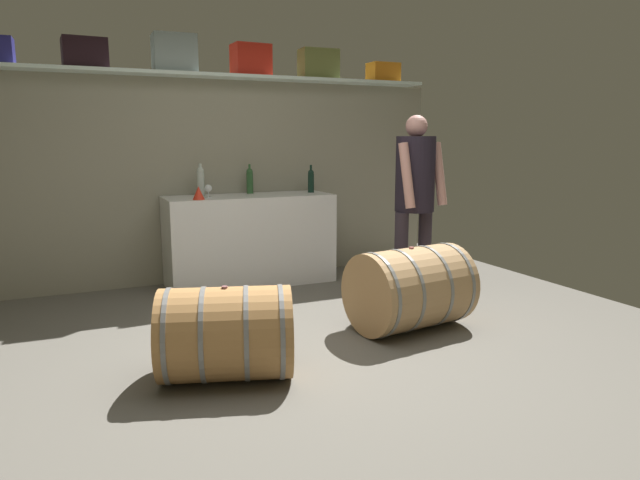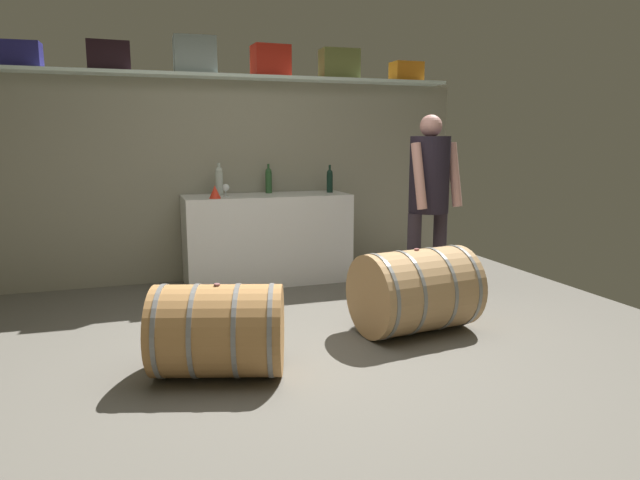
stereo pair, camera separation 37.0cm
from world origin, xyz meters
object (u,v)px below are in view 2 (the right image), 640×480
wine_glass (226,188)px  red_funnel (215,192)px  toolcase_black (108,57)px  wine_barrel_near (218,330)px  wine_bottle_dark (330,180)px  toolcase_grey (195,56)px  wine_bottle_green (269,180)px  wine_bottle_clear (219,180)px  toolcase_navy (20,55)px  toolcase_orange (406,72)px  winemaker_pouring (429,189)px  work_cabinet (267,239)px  wine_barrel_far (415,291)px  toolcase_olive (339,64)px  toolcase_red (271,61)px

wine_glass → red_funnel: size_ratio=1.01×
toolcase_black → wine_barrel_near: (0.57, -2.39, -1.89)m
wine_bottle_dark → toolcase_grey: bearing=172.5°
toolcase_black → toolcase_grey: toolcase_grey is taller
wine_bottle_dark → wine_barrel_near: 2.78m
wine_bottle_green → wine_barrel_near: 2.64m
wine_bottle_clear → toolcase_navy: bearing=176.7°
toolcase_orange → winemaker_pouring: 1.81m
work_cabinet → wine_bottle_clear: (-0.45, 0.11, 0.59)m
toolcase_black → toolcase_orange: (3.03, 0.00, -0.03)m
wine_barrel_far → wine_barrel_near: bearing=-175.1°
wine_bottle_clear → wine_glass: 0.17m
toolcase_olive → toolcase_orange: toolcase_olive is taller
wine_glass → wine_barrel_near: bearing=-101.2°
wine_bottle_dark → wine_barrel_near: size_ratio=0.31×
toolcase_grey → wine_barrel_near: 3.08m
toolcase_orange → winemaker_pouring: bearing=-107.2°
wine_bottle_green → toolcase_red: bearing=28.1°
toolcase_red → winemaker_pouring: bearing=-54.3°
wine_glass → wine_barrel_far: 2.21m
wine_bottle_clear → winemaker_pouring: winemaker_pouring is taller
red_funnel → wine_glass: bearing=49.8°
work_cabinet → wine_barrel_far: 1.98m
wine_barrel_far → toolcase_olive: bearing=78.1°
wine_barrel_far → work_cabinet: bearing=102.8°
toolcase_black → toolcase_red: size_ratio=1.03×
toolcase_black → winemaker_pouring: (2.60, -1.34, -1.17)m
toolcase_black → toolcase_navy: bearing=177.1°
toolcase_olive → wine_barrel_near: size_ratio=0.42×
toolcase_navy → wine_barrel_near: toolcase_navy is taller
toolcase_grey → wine_bottle_clear: (0.18, -0.10, -1.18)m
work_cabinet → wine_bottle_green: wine_bottle_green is taller
work_cabinet → wine_bottle_green: size_ratio=5.52×
wine_bottle_dark → wine_barrel_near: wine_bottle_dark is taller
toolcase_grey → wine_bottle_dark: (1.31, -0.17, -1.21)m
toolcase_black → work_cabinet: (1.41, -0.20, -1.73)m
toolcase_red → wine_bottle_dark: (0.57, -0.17, -1.19)m
wine_bottle_green → red_funnel: size_ratio=2.42×
toolcase_olive → winemaker_pouring: (0.35, -1.34, -1.19)m
toolcase_navy → work_cabinet: 2.75m
wine_glass → wine_barrel_far: size_ratio=0.13×
toolcase_olive → wine_barrel_far: bearing=-92.1°
toolcase_navy → wine_bottle_green: (2.20, -0.02, -1.14)m
toolcase_black → wine_bottle_dark: toolcase_black is taller
wine_bottle_dark → red_funnel: bearing=-169.6°
toolcase_orange → winemaker_pouring: size_ratio=0.19×
wine_barrel_near → wine_bottle_clear: bearing=97.9°
wine_bottle_green → toolcase_black: bearing=179.0°
toolcase_orange → red_funnel: (-2.16, -0.40, -1.20)m
wine_bottle_green → winemaker_pouring: 1.73m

